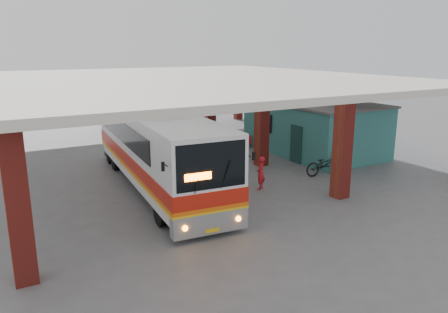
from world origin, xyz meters
name	(u,v)px	position (x,y,z in m)	size (l,w,h in m)	color
ground	(243,188)	(0.00, 0.00, 0.00)	(90.00, 90.00, 0.00)	#515154
brick_columns	(218,123)	(1.43, 5.00, 2.17)	(20.10, 21.60, 4.35)	maroon
canopy_roof	(191,79)	(0.50, 6.50, 4.50)	(21.00, 23.00, 0.30)	beige
shop_building	(314,127)	(7.49, 4.00, 1.56)	(5.20, 8.20, 3.11)	#2B6D6B
coach_bus	(156,147)	(-3.31, 2.18, 1.87)	(3.70, 13.05, 3.76)	silver
motorcycle	(325,164)	(4.70, -0.19, 0.57)	(0.76, 2.18, 1.14)	black
pedestrian	(261,173)	(0.64, -0.44, 0.76)	(0.55, 0.36, 1.51)	red
red_chair	(248,142)	(4.68, 7.02, 0.35)	(0.52, 0.52, 0.76)	red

